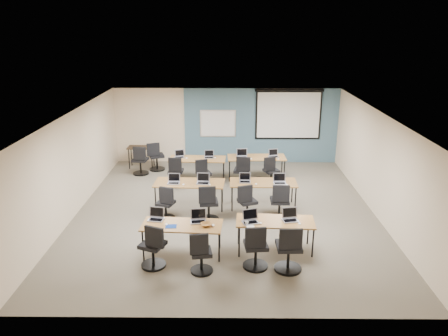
{
  "coord_description": "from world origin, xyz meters",
  "views": [
    {
      "loc": [
        0.08,
        -10.87,
        4.88
      ],
      "look_at": [
        -0.04,
        0.4,
        1.12
      ],
      "focal_mm": 35.0,
      "sensor_mm": 36.0,
      "label": 1
    }
  ],
  "objects_px": {
    "training_table_front_right": "(275,223)",
    "task_chair_0": "(153,250)",
    "laptop_2": "(250,219)",
    "task_chair_11": "(271,173)",
    "training_table_back_left": "(197,160)",
    "laptop_1": "(198,218)",
    "task_chair_7": "(280,205)",
    "laptop_8": "(179,156)",
    "task_chair_2": "(256,250)",
    "spare_chair_a": "(156,159)",
    "task_chair_4": "(166,206)",
    "utility_table": "(141,149)",
    "whiteboard": "(218,124)",
    "training_table_mid_left": "(189,184)",
    "laptop_0": "(156,217)",
    "laptop_9": "(209,156)",
    "task_chair_10": "(242,174)",
    "laptop_6": "(245,180)",
    "task_chair_6": "(247,204)",
    "spare_chair_b": "(140,163)",
    "task_chair_5": "(208,206)",
    "training_table_front_left": "(182,226)",
    "task_chair_3": "(289,252)",
    "laptop_3": "(290,217)",
    "laptop_10": "(242,155)",
    "projector_screen": "(288,112)",
    "task_chair_9": "(203,176)",
    "training_table_mid_right": "(263,184)",
    "laptop_5": "(203,181)",
    "laptop_4": "(174,181)",
    "training_table_back_right": "(257,158)",
    "laptop_7": "(280,181)",
    "laptop_11": "(273,155)",
    "task_chair_1": "(201,256)",
    "task_chair_8": "(176,174)"
  },
  "relations": [
    {
      "from": "task_chair_0",
      "to": "task_chair_10",
      "type": "bearing_deg",
      "value": 90.51
    },
    {
      "from": "training_table_front_left",
      "to": "task_chair_9",
      "type": "xyz_separation_m",
      "value": [
        0.23,
        4.13,
        -0.29
      ]
    },
    {
      "from": "task_chair_5",
      "to": "laptop_0",
      "type": "bearing_deg",
      "value": -132.86
    },
    {
      "from": "projector_screen",
      "to": "task_chair_9",
      "type": "distance_m",
      "value": 4.16
    },
    {
      "from": "laptop_3",
      "to": "laptop_11",
      "type": "relative_size",
      "value": 1.08
    },
    {
      "from": "training_table_mid_right",
      "to": "laptop_5",
      "type": "height_order",
      "value": "laptop_5"
    },
    {
      "from": "training_table_front_right",
      "to": "training_table_back_right",
      "type": "relative_size",
      "value": 0.92
    },
    {
      "from": "laptop_3",
      "to": "laptop_10",
      "type": "relative_size",
      "value": 0.97
    },
    {
      "from": "training_table_mid_left",
      "to": "laptop_1",
      "type": "bearing_deg",
      "value": -77.24
    },
    {
      "from": "projector_screen",
      "to": "training_table_back_right",
      "type": "height_order",
      "value": "projector_screen"
    },
    {
      "from": "task_chair_2",
      "to": "whiteboard",
      "type": "bearing_deg",
      "value": 91.06
    },
    {
      "from": "training_table_front_right",
      "to": "task_chair_0",
      "type": "distance_m",
      "value": 2.71
    },
    {
      "from": "task_chair_5",
      "to": "task_chair_7",
      "type": "bearing_deg",
      "value": -2.27
    },
    {
      "from": "task_chair_7",
      "to": "utility_table",
      "type": "height_order",
      "value": "task_chair_7"
    },
    {
      "from": "task_chair_7",
      "to": "spare_chair_a",
      "type": "height_order",
      "value": "spare_chair_a"
    },
    {
      "from": "laptop_1",
      "to": "spare_chair_a",
      "type": "distance_m",
      "value": 5.93
    },
    {
      "from": "training_table_mid_left",
      "to": "task_chair_11",
      "type": "bearing_deg",
      "value": 39.58
    },
    {
      "from": "laptop_3",
      "to": "task_chair_7",
      "type": "distance_m",
      "value": 1.62
    },
    {
      "from": "task_chair_2",
      "to": "task_chair_5",
      "type": "distance_m",
      "value": 2.51
    },
    {
      "from": "laptop_0",
      "to": "spare_chair_b",
      "type": "height_order",
      "value": "spare_chair_b"
    },
    {
      "from": "projector_screen",
      "to": "laptop_8",
      "type": "relative_size",
      "value": 7.68
    },
    {
      "from": "training_table_back_left",
      "to": "task_chair_11",
      "type": "bearing_deg",
      "value": -8.86
    },
    {
      "from": "training_table_back_left",
      "to": "laptop_6",
      "type": "distance_m",
      "value": 2.6
    },
    {
      "from": "task_chair_6",
      "to": "spare_chair_b",
      "type": "xyz_separation_m",
      "value": [
        -3.43,
        3.46,
        0.02
      ]
    },
    {
      "from": "task_chair_2",
      "to": "spare_chair_b",
      "type": "distance_m",
      "value": 6.87
    },
    {
      "from": "utility_table",
      "to": "spare_chair_a",
      "type": "height_order",
      "value": "spare_chair_a"
    },
    {
      "from": "laptop_0",
      "to": "task_chair_10",
      "type": "distance_m",
      "value": 4.48
    },
    {
      "from": "training_table_back_right",
      "to": "task_chair_0",
      "type": "xyz_separation_m",
      "value": [
        -2.47,
        -5.55,
        -0.27
      ]
    },
    {
      "from": "training_table_back_right",
      "to": "laptop_7",
      "type": "bearing_deg",
      "value": -80.49
    },
    {
      "from": "laptop_2",
      "to": "task_chair_11",
      "type": "xyz_separation_m",
      "value": [
        0.85,
        4.23,
        -0.4
      ]
    },
    {
      "from": "laptop_4",
      "to": "task_chair_9",
      "type": "xyz_separation_m",
      "value": [
        0.71,
        1.56,
        -0.4
      ]
    },
    {
      "from": "laptop_3",
      "to": "task_chair_8",
      "type": "relative_size",
      "value": 0.35
    },
    {
      "from": "laptop_2",
      "to": "laptop_6",
      "type": "distance_m",
      "value": 2.54
    },
    {
      "from": "laptop_4",
      "to": "laptop_9",
      "type": "bearing_deg",
      "value": 71.51
    },
    {
      "from": "task_chair_4",
      "to": "utility_table",
      "type": "relative_size",
      "value": 1.03
    },
    {
      "from": "task_chair_3",
      "to": "utility_table",
      "type": "xyz_separation_m",
      "value": [
        -4.31,
        6.78,
        0.22
      ]
    },
    {
      "from": "task_chair_7",
      "to": "laptop_8",
      "type": "relative_size",
      "value": 3.23
    },
    {
      "from": "spare_chair_a",
      "to": "laptop_0",
      "type": "bearing_deg",
      "value": -99.12
    },
    {
      "from": "training_table_front_left",
      "to": "task_chair_1",
      "type": "xyz_separation_m",
      "value": [
        0.45,
        -0.75,
        -0.29
      ]
    },
    {
      "from": "laptop_2",
      "to": "task_chair_7",
      "type": "distance_m",
      "value": 1.92
    },
    {
      "from": "task_chair_3",
      "to": "laptop_5",
      "type": "distance_m",
      "value": 3.78
    },
    {
      "from": "training_table_back_left",
      "to": "laptop_1",
      "type": "distance_m",
      "value": 4.68
    },
    {
      "from": "laptop_9",
      "to": "task_chair_10",
      "type": "distance_m",
      "value": 1.32
    },
    {
      "from": "task_chair_11",
      "to": "whiteboard",
      "type": "bearing_deg",
      "value": 102.81
    },
    {
      "from": "training_table_front_left",
      "to": "spare_chair_a",
      "type": "bearing_deg",
      "value": 108.37
    },
    {
      "from": "spare_chair_b",
      "to": "whiteboard",
      "type": "bearing_deg",
      "value": 37.75
    },
    {
      "from": "whiteboard",
      "to": "laptop_8",
      "type": "distance_m",
      "value": 2.26
    },
    {
      "from": "task_chair_2",
      "to": "spare_chair_a",
      "type": "xyz_separation_m",
      "value": [
        -3.07,
        6.35,
        0.0
      ]
    },
    {
      "from": "task_chair_0",
      "to": "task_chair_10",
      "type": "xyz_separation_m",
      "value": [
        1.98,
        4.78,
        0.01
      ]
    },
    {
      "from": "whiteboard",
      "to": "spare_chair_b",
      "type": "relative_size",
      "value": 1.27
    }
  ]
}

